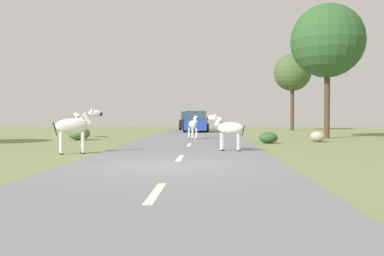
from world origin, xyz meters
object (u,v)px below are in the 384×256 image
object	(u,v)px
zebra_2	(81,122)
bush_1	(79,133)
bush_0	(268,138)
car_1	(191,121)
zebra_3	(228,129)
rock_0	(318,137)
zebra_1	(75,127)
car_0	(196,122)
tree_0	(328,41)
tree_3	(292,73)
zebra_0	(193,125)

from	to	relation	value
zebra_2	bush_1	xyz separation A→B (m)	(0.82, -2.99, -0.61)
bush_0	car_1	bearing A→B (deg)	103.32
zebra_3	rock_0	size ratio (longest dim) A/B	1.90
zebra_1	car_0	xyz separation A→B (m)	(3.77, 20.26, -0.14)
car_1	rock_0	xyz separation A→B (m)	(7.46, -18.60, -0.57)
car_0	rock_0	bearing A→B (deg)	-61.23
zebra_3	tree_0	bearing A→B (deg)	-17.25
car_1	tree_3	bearing A→B (deg)	1.08
zebra_1	zebra_2	xyz separation A→B (m)	(-3.36, 11.66, -0.00)
bush_0	bush_1	xyz separation A→B (m)	(-10.32, 2.45, 0.09)
car_0	zebra_2	bearing A→B (deg)	-128.79
bush_0	bush_1	world-z (taller)	bush_1
zebra_0	zebra_3	distance (m)	8.39
zebra_3	tree_3	world-z (taller)	tree_3
zebra_2	tree_0	size ratio (longest dim) A/B	0.20
zebra_3	tree_3	bearing A→B (deg)	-1.32
zebra_1	tree_3	xyz separation A→B (m)	(12.75, 25.72, 4.50)
zebra_0	car_0	xyz separation A→B (m)	(-0.14, 11.06, -0.02)
zebra_1	zebra_3	world-z (taller)	zebra_1
bush_1	bush_0	bearing A→B (deg)	-13.35
bush_0	zebra_1	bearing A→B (deg)	-141.34
bush_1	rock_0	xyz separation A→B (m)	(13.08, -1.20, -0.09)
bush_1	rock_0	distance (m)	13.14
tree_0	car_1	bearing A→B (deg)	121.38
zebra_2	rock_0	world-z (taller)	zebra_2
zebra_1	tree_3	distance (m)	29.05
zebra_2	bush_0	size ratio (longest dim) A/B	1.78
tree_0	bush_1	size ratio (longest dim) A/B	6.61
zebra_1	bush_1	size ratio (longest dim) A/B	1.33
zebra_1	car_0	size ratio (longest dim) A/B	0.38
zebra_1	tree_0	distance (m)	17.29
zebra_1	tree_0	bearing A→B (deg)	109.30
tree_3	bush_1	bearing A→B (deg)	-131.90
tree_0	rock_0	bearing A→B (deg)	-111.55
zebra_0	zebra_3	world-z (taller)	zebra_3
car_0	car_1	size ratio (longest dim) A/B	0.99
zebra_1	rock_0	xyz separation A→B (m)	(10.54, 7.47, -0.70)
car_1	zebra_3	bearing A→B (deg)	-81.18
rock_0	car_1	bearing A→B (deg)	111.84
zebra_0	zebra_1	distance (m)	10.00
zebra_0	zebra_3	xyz separation A→B (m)	(1.64, -8.23, 0.03)
rock_0	zebra_0	bearing A→B (deg)	165.35
car_1	bush_1	xyz separation A→B (m)	(-5.62, -17.40, -0.48)
zebra_1	car_1	distance (m)	26.26
zebra_0	tree_3	distance (m)	19.29
car_0	tree_0	size ratio (longest dim) A/B	0.53
zebra_0	car_0	world-z (taller)	car_0
zebra_0	zebra_1	bearing A→B (deg)	46.65
rock_0	zebra_2	bearing A→B (deg)	163.23
zebra_2	bush_1	size ratio (longest dim) A/B	1.33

